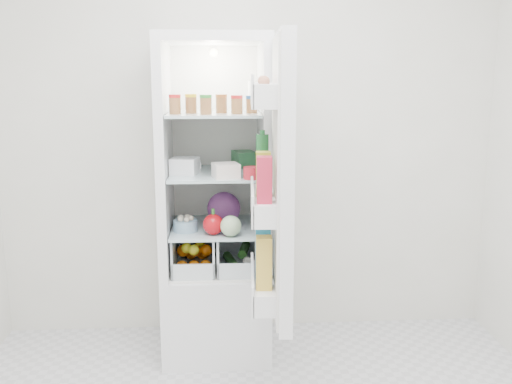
{
  "coord_description": "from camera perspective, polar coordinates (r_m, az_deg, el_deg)",
  "views": [
    {
      "loc": [
        -0.17,
        -1.94,
        1.59
      ],
      "look_at": [
        0.01,
        0.95,
        0.99
      ],
      "focal_mm": 40.0,
      "sensor_mm": 36.0,
      "label": 1
    }
  ],
  "objects": [
    {
      "name": "foil_tray",
      "position": [
        3.34,
        -6.85,
        2.77
      ],
      "size": [
        0.16,
        0.13,
        0.04
      ],
      "primitive_type": "cube",
      "rotation": [
        0.0,
        0.0,
        0.12
      ],
      "color": "silver",
      "rests_on": "shelf_mid"
    },
    {
      "name": "bell_pepper",
      "position": [
        3.05,
        -4.3,
        -3.25
      ],
      "size": [
        0.11,
        0.11,
        0.11
      ],
      "primitive_type": "sphere",
      "color": "#B70B13",
      "rests_on": "shelf_low"
    },
    {
      "name": "mushroom_bowl",
      "position": [
        3.14,
        -7.08,
        -3.36
      ],
      "size": [
        0.17,
        0.17,
        0.06
      ],
      "primitive_type": "cylinder",
      "rotation": [
        0.0,
        0.0,
        0.42
      ],
      "color": "#87ADC9",
      "rests_on": "shelf_low"
    },
    {
      "name": "room_walls",
      "position": [
        1.95,
        1.36,
        11.73
      ],
      "size": [
        3.02,
        3.02,
        2.61
      ],
      "color": "beige",
      "rests_on": "ground"
    },
    {
      "name": "shelf_mid",
      "position": [
        3.17,
        -4.12,
        1.87
      ],
      "size": [
        0.49,
        0.53,
        0.02
      ],
      "primitive_type": "cube",
      "color": "silver",
      "rests_on": "refrigerator"
    },
    {
      "name": "crisper_right",
      "position": [
        3.28,
        -1.85,
        -5.71
      ],
      "size": [
        0.23,
        0.46,
        0.22
      ],
      "primitive_type": null,
      "color": "silver",
      "rests_on": "refrigerator"
    },
    {
      "name": "shelf_low",
      "position": [
        3.24,
        -4.04,
        -3.55
      ],
      "size": [
        0.49,
        0.53,
        0.01
      ],
      "primitive_type": "cube",
      "color": "silver",
      "rests_on": "refrigerator"
    },
    {
      "name": "fridge_door",
      "position": [
        2.61,
        2.07,
        0.71
      ],
      "size": [
        0.2,
        0.6,
        1.3
      ],
      "rotation": [
        0.0,
        0.0,
        1.52
      ],
      "color": "white",
      "rests_on": "refrigerator"
    },
    {
      "name": "tin_red",
      "position": [
        2.95,
        -0.38,
        1.92
      ],
      "size": [
        0.12,
        0.12,
        0.06
      ],
      "primitive_type": "cylinder",
      "rotation": [
        0.0,
        0.0,
        -0.41
      ],
      "color": "red",
      "rests_on": "shelf_mid"
    },
    {
      "name": "red_cabbage",
      "position": [
        3.25,
        -3.25,
        -1.64
      ],
      "size": [
        0.19,
        0.19,
        0.19
      ],
      "primitive_type": "sphere",
      "color": "#632159",
      "rests_on": "shelf_low"
    },
    {
      "name": "squeeze_bottle",
      "position": [
        3.26,
        -0.39,
        9.61
      ],
      "size": [
        0.05,
        0.05,
        0.17
      ],
      "primitive_type": "cylinder",
      "rotation": [
        0.0,
        0.0,
        -0.07
      ],
      "color": "white",
      "rests_on": "shelf_top"
    },
    {
      "name": "refrigerator",
      "position": [
        3.32,
        -4.01,
        -4.51
      ],
      "size": [
        0.6,
        0.6,
        1.8
      ],
      "color": "white",
      "rests_on": "ground"
    },
    {
      "name": "condiment_jars",
      "position": [
        3.02,
        -4.25,
        8.63
      ],
      "size": [
        0.46,
        0.16,
        0.08
      ],
      "color": "#B21919",
      "rests_on": "shelf_top"
    },
    {
      "name": "veg_pile",
      "position": [
        3.29,
        -1.76,
        -6.5
      ],
      "size": [
        0.16,
        0.3,
        0.1
      ],
      "color": "#224A18",
      "rests_on": "refrigerator"
    },
    {
      "name": "tub_white",
      "position": [
        3.12,
        -7.14,
        2.61
      ],
      "size": [
        0.16,
        0.16,
        0.09
      ],
      "primitive_type": "cube",
      "rotation": [
        0.0,
        0.0,
        -0.21
      ],
      "color": "white",
      "rests_on": "shelf_mid"
    },
    {
      "name": "tub_green",
      "position": [
        3.35,
        -1.2,
        3.34
      ],
      "size": [
        0.15,
        0.18,
        0.09
      ],
      "primitive_type": "cube",
      "rotation": [
        0.0,
        0.0,
        0.26
      ],
      "color": "#397D4B",
      "rests_on": "shelf_mid"
    },
    {
      "name": "tub_cream",
      "position": [
        2.99,
        -3.03,
        2.16
      ],
      "size": [
        0.15,
        0.15,
        0.08
      ],
      "primitive_type": "cube",
      "rotation": [
        0.0,
        0.0,
        0.22
      ],
      "color": "white",
      "rests_on": "shelf_mid"
    },
    {
      "name": "shelf_top",
      "position": [
        3.13,
        -4.21,
        7.83
      ],
      "size": [
        0.49,
        0.53,
        0.02
      ],
      "primitive_type": "cube",
      "color": "silver",
      "rests_on": "refrigerator"
    },
    {
      "name": "crisper_left",
      "position": [
        3.28,
        -6.16,
        -5.76
      ],
      "size": [
        0.23,
        0.46,
        0.22
      ],
      "primitive_type": null,
      "color": "silver",
      "rests_on": "refrigerator"
    },
    {
      "name": "salad_bag",
      "position": [
        3.02,
        -2.54,
        -3.41
      ],
      "size": [
        0.11,
        0.11,
        0.11
      ],
      "primitive_type": "sphere",
      "color": "#A9C795",
      "rests_on": "shelf_low"
    },
    {
      "name": "citrus_pile",
      "position": [
        3.27,
        -6.16,
        -6.3
      ],
      "size": [
        0.2,
        0.31,
        0.16
      ],
      "color": "orange",
      "rests_on": "refrigerator"
    }
  ]
}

